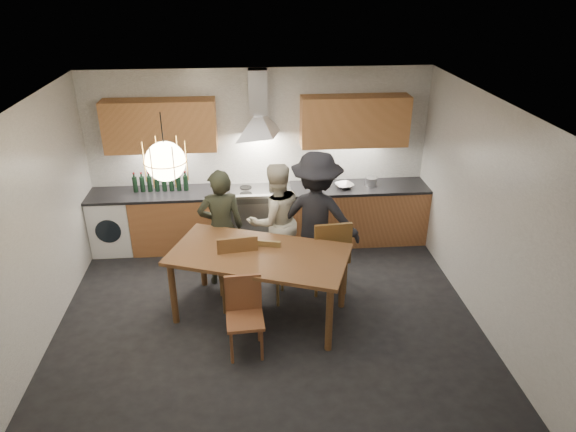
{
  "coord_description": "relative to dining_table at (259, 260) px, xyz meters",
  "views": [
    {
      "loc": [
        -0.19,
        -5.03,
        3.84
      ],
      "look_at": [
        0.27,
        0.4,
        1.2
      ],
      "focal_mm": 32.0,
      "sensor_mm": 36.0,
      "label": 1
    }
  ],
  "objects": [
    {
      "name": "wall_fixtures",
      "position": [
        0.09,
        1.92,
        1.11
      ],
      "size": [
        4.3,
        0.54,
        1.1
      ],
      "color": "tan",
      "rests_on": "ground"
    },
    {
      "name": "wine_bottles",
      "position": [
        -1.36,
        1.87,
        0.28
      ],
      "size": [
        0.8,
        0.07,
        0.29
      ],
      "color": "black",
      "rests_on": "counter_run"
    },
    {
      "name": "stock_pot",
      "position": [
        1.74,
        1.82,
        0.2
      ],
      "size": [
        0.2,
        0.2,
        0.12
      ],
      "primitive_type": "cylinder",
      "rotation": [
        0.0,
        0.0,
        -0.17
      ],
      "color": "#AFAFB3",
      "rests_on": "counter_run"
    },
    {
      "name": "mixing_bowl",
      "position": [
        1.33,
        1.76,
        0.17
      ],
      "size": [
        0.34,
        0.34,
        0.06
      ],
      "primitive_type": "imported",
      "rotation": [
        0.0,
        0.0,
        0.34
      ],
      "color": "silver",
      "rests_on": "counter_run"
    },
    {
      "name": "pendant_lamp",
      "position": [
        -0.91,
        -0.25,
        1.34
      ],
      "size": [
        0.43,
        0.43,
        0.7
      ],
      "color": "black",
      "rests_on": "ground"
    },
    {
      "name": "person_left",
      "position": [
        -0.46,
        0.78,
        0.04
      ],
      "size": [
        0.62,
        0.45,
        1.61
      ],
      "primitive_type": "imported",
      "rotation": [
        0.0,
        0.0,
        3.25
      ],
      "color": "black",
      "rests_on": "ground"
    },
    {
      "name": "chair_front",
      "position": [
        -0.19,
        -0.6,
        -0.26
      ],
      "size": [
        0.42,
        0.42,
        0.88
      ],
      "rotation": [
        0.0,
        0.0,
        0.06
      ],
      "color": "brown",
      "rests_on": "ground"
    },
    {
      "name": "dining_table",
      "position": [
        0.0,
        0.0,
        0.0
      ],
      "size": [
        2.27,
        1.66,
        0.86
      ],
      "rotation": [
        0.0,
        0.0,
        -0.35
      ],
      "color": "brown",
      "rests_on": "ground"
    },
    {
      "name": "person_mid",
      "position": [
        0.25,
        0.93,
        0.04
      ],
      "size": [
        0.95,
        0.84,
        1.61
      ],
      "primitive_type": "imported",
      "rotation": [
        0.0,
        0.0,
        3.49
      ],
      "color": "beige",
      "rests_on": "ground"
    },
    {
      "name": "room_shell",
      "position": [
        0.09,
        -0.15,
        0.95
      ],
      "size": [
        5.02,
        4.52,
        2.61
      ],
      "color": "white",
      "rests_on": "ground"
    },
    {
      "name": "ground",
      "position": [
        0.09,
        -0.15,
        -0.76
      ],
      "size": [
        5.0,
        5.0,
        0.0
      ],
      "primitive_type": "plane",
      "color": "black",
      "rests_on": "ground"
    },
    {
      "name": "chair_back_mid",
      "position": [
        0.08,
        0.27,
        -0.23
      ],
      "size": [
        0.51,
        0.51,
        0.93
      ],
      "rotation": [
        0.0,
        0.0,
        2.9
      ],
      "color": "brown",
      "rests_on": "ground"
    },
    {
      "name": "chair_back_left",
      "position": [
        -0.26,
        0.17,
        -0.16
      ],
      "size": [
        0.53,
        0.53,
        1.05
      ],
      "rotation": [
        0.0,
        0.0,
        3.27
      ],
      "color": "brown",
      "rests_on": "ground"
    },
    {
      "name": "person_right",
      "position": [
        0.78,
        0.79,
        0.13
      ],
      "size": [
        1.3,
        0.96,
        1.79
      ],
      "primitive_type": "imported",
      "rotation": [
        0.0,
        0.0,
        2.86
      ],
      "color": "black",
      "rests_on": "ground"
    },
    {
      "name": "counter_run",
      "position": [
        0.11,
        1.8,
        -0.31
      ],
      "size": [
        5.0,
        0.62,
        0.9
      ],
      "color": "#B97847",
      "rests_on": "ground"
    },
    {
      "name": "chair_back_right",
      "position": [
        0.91,
        0.42,
        -0.16
      ],
      "size": [
        0.51,
        0.51,
        1.04
      ],
      "rotation": [
        0.0,
        0.0,
        3.22
      ],
      "color": "brown",
      "rests_on": "ground"
    },
    {
      "name": "range_stove",
      "position": [
        0.09,
        1.8,
        -0.32
      ],
      "size": [
        0.9,
        0.6,
        0.92
      ],
      "color": "silver",
      "rests_on": "ground"
    }
  ]
}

